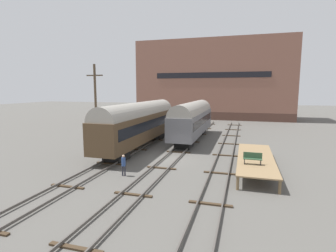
{
  "coord_description": "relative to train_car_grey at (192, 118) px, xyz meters",
  "views": [
    {
      "loc": [
        6.7,
        -23.82,
        6.79
      ],
      "look_at": [
        -2.49,
        7.49,
        2.2
      ],
      "focal_mm": 28.0,
      "sensor_mm": 36.0,
      "label": 1
    }
  ],
  "objects": [
    {
      "name": "track_middle",
      "position": [
        0.0,
        -10.75,
        -2.76
      ],
      "size": [
        2.6,
        60.0,
        0.26
      ],
      "color": "#4C4742",
      "rests_on": "ground"
    },
    {
      "name": "person_worker",
      "position": [
        -2.26,
        -16.43,
        -1.87
      ],
      "size": [
        0.32,
        0.32,
        1.71
      ],
      "color": "#282833",
      "rests_on": "ground"
    },
    {
      "name": "station_platform",
      "position": [
        7.77,
        -11.57,
        -1.95
      ],
      "size": [
        2.96,
        10.95,
        1.03
      ],
      "color": "#8C704C",
      "rests_on": "ground"
    },
    {
      "name": "ground_plane",
      "position": [
        0.0,
        -10.75,
        -2.9
      ],
      "size": [
        200.0,
        200.0,
        0.0
      ],
      "primitive_type": "plane",
      "color": "#56544F"
    },
    {
      "name": "train_car_brown",
      "position": [
        -4.97,
        -6.53,
        0.13
      ],
      "size": [
        2.97,
        18.04,
        5.32
      ],
      "color": "black",
      "rests_on": "ground"
    },
    {
      "name": "train_car_grey",
      "position": [
        0.0,
        0.0,
        0.0
      ],
      "size": [
        3.0,
        15.93,
        5.12
      ],
      "color": "black",
      "rests_on": "ground"
    },
    {
      "name": "warehouse_building",
      "position": [
        -0.65,
        29.31,
        6.06
      ],
      "size": [
        35.33,
        11.28,
        17.91
      ],
      "color": "#4F342A",
      "rests_on": "ground"
    },
    {
      "name": "utility_pole",
      "position": [
        -7.92,
        -10.99,
        1.9
      ],
      "size": [
        1.8,
        0.24,
        9.28
      ],
      "color": "#473828",
      "rests_on": "ground"
    },
    {
      "name": "track_right",
      "position": [
        4.97,
        -10.75,
        -2.76
      ],
      "size": [
        2.6,
        60.0,
        0.26
      ],
      "color": "#4C4742",
      "rests_on": "ground"
    },
    {
      "name": "track_left",
      "position": [
        -4.97,
        -10.75,
        -2.76
      ],
      "size": [
        2.6,
        60.0,
        0.26
      ],
      "color": "#4C4742",
      "rests_on": "ground"
    },
    {
      "name": "bench",
      "position": [
        7.44,
        -13.85,
        -1.38
      ],
      "size": [
        1.4,
        0.4,
        0.91
      ],
      "color": "#2D4C33",
      "rests_on": "station_platform"
    }
  ]
}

